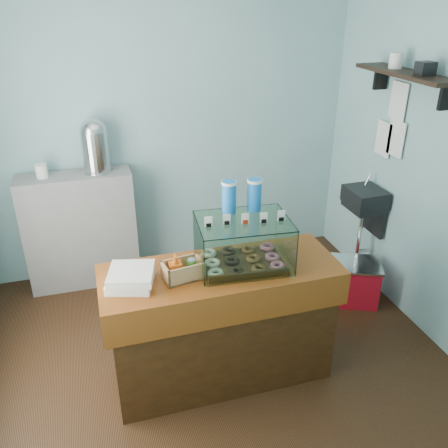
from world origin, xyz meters
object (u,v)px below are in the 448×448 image
object	(u,v)px
display_case	(243,238)
red_cooler	(353,282)
counter	(221,323)
coffee_urn	(95,144)

from	to	relation	value
display_case	red_cooler	size ratio (longest dim) A/B	1.18
counter	coffee_urn	distance (m)	1.95
coffee_urn	counter	bearing A→B (deg)	-66.86
coffee_urn	red_cooler	bearing A→B (deg)	-26.77
counter	display_case	world-z (taller)	display_case
counter	coffee_urn	world-z (taller)	coffee_urn
display_case	red_cooler	distance (m)	1.59
red_cooler	display_case	bearing A→B (deg)	-135.62
display_case	coffee_urn	distance (m)	1.78
counter	red_cooler	size ratio (longest dim) A/B	2.94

